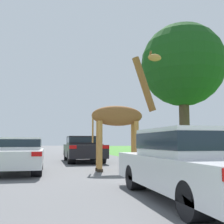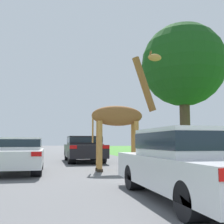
{
  "view_description": "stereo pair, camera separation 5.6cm",
  "coord_description": "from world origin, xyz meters",
  "px_view_note": "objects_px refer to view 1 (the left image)",
  "views": [
    {
      "loc": [
        -1.26,
        -0.29,
        1.1
      ],
      "look_at": [
        1.17,
        10.23,
        2.26
      ],
      "focal_mm": 45.0,
      "sensor_mm": 36.0,
      "label": 1
    },
    {
      "loc": [
        -1.21,
        -0.3,
        1.1
      ],
      "look_at": [
        1.17,
        10.23,
        2.26
      ],
      "focal_mm": 45.0,
      "sensor_mm": 36.0,
      "label": 2
    }
  ],
  "objects_px": {
    "car_queue_left": "(83,148)",
    "giraffe_near_road": "(122,116)",
    "car_far_ahead": "(87,146)",
    "car_verge_right": "(19,154)",
    "car_queue_right": "(83,146)",
    "tree_left_edge": "(183,65)",
    "car_lead_maroon": "(195,162)"
  },
  "relations": [
    {
      "from": "car_queue_right",
      "to": "tree_left_edge",
      "type": "xyz_separation_m",
      "value": [
        4.34,
        -12.35,
        4.94
      ]
    },
    {
      "from": "giraffe_near_road",
      "to": "car_far_ahead",
      "type": "relative_size",
      "value": 1.09
    },
    {
      "from": "car_far_ahead",
      "to": "car_queue_right",
      "type": "bearing_deg",
      "value": 85.97
    },
    {
      "from": "car_far_ahead",
      "to": "tree_left_edge",
      "type": "xyz_separation_m",
      "value": [
        4.72,
        -7.02,
        4.85
      ]
    },
    {
      "from": "car_far_ahead",
      "to": "tree_left_edge",
      "type": "relative_size",
      "value": 0.54
    },
    {
      "from": "car_lead_maroon",
      "to": "car_queue_right",
      "type": "bearing_deg",
      "value": 88.25
    },
    {
      "from": "giraffe_near_road",
      "to": "car_queue_right",
      "type": "height_order",
      "value": "giraffe_near_road"
    },
    {
      "from": "car_far_ahead",
      "to": "giraffe_near_road",
      "type": "bearing_deg",
      "value": -91.44
    },
    {
      "from": "car_verge_right",
      "to": "car_far_ahead",
      "type": "bearing_deg",
      "value": 70.09
    },
    {
      "from": "car_queue_right",
      "to": "car_queue_left",
      "type": "xyz_separation_m",
      "value": [
        -1.47,
        -11.48,
        0.04
      ]
    },
    {
      "from": "giraffe_near_road",
      "to": "car_verge_right",
      "type": "height_order",
      "value": "giraffe_near_road"
    },
    {
      "from": "car_queue_right",
      "to": "car_far_ahead",
      "type": "xyz_separation_m",
      "value": [
        -0.38,
        -5.33,
        0.09
      ]
    },
    {
      "from": "car_lead_maroon",
      "to": "car_queue_left",
      "type": "relative_size",
      "value": 0.97
    },
    {
      "from": "giraffe_near_road",
      "to": "car_queue_left",
      "type": "relative_size",
      "value": 1.04
    },
    {
      "from": "car_verge_right",
      "to": "car_lead_maroon",
      "type": "bearing_deg",
      "value": -56.35
    },
    {
      "from": "car_queue_left",
      "to": "car_far_ahead",
      "type": "xyz_separation_m",
      "value": [
        1.09,
        6.15,
        0.05
      ]
    },
    {
      "from": "car_lead_maroon",
      "to": "tree_left_edge",
      "type": "height_order",
      "value": "tree_left_edge"
    },
    {
      "from": "giraffe_near_road",
      "to": "car_verge_right",
      "type": "relative_size",
      "value": 1.18
    },
    {
      "from": "car_verge_right",
      "to": "tree_left_edge",
      "type": "height_order",
      "value": "tree_left_edge"
    },
    {
      "from": "car_lead_maroon",
      "to": "car_far_ahead",
      "type": "xyz_separation_m",
      "value": [
        0.31,
        17.01,
        0.1
      ]
    },
    {
      "from": "car_queue_left",
      "to": "car_far_ahead",
      "type": "bearing_deg",
      "value": 79.92
    },
    {
      "from": "giraffe_near_road",
      "to": "car_queue_right",
      "type": "relative_size",
      "value": 1.09
    },
    {
      "from": "car_queue_left",
      "to": "giraffe_near_road",
      "type": "bearing_deg",
      "value": -81.48
    },
    {
      "from": "giraffe_near_road",
      "to": "car_far_ahead",
      "type": "xyz_separation_m",
      "value": [
        0.29,
        11.51,
        -1.29
      ]
    },
    {
      "from": "giraffe_near_road",
      "to": "car_lead_maroon",
      "type": "distance_m",
      "value": 5.67
    },
    {
      "from": "car_lead_maroon",
      "to": "car_far_ahead",
      "type": "distance_m",
      "value": 17.01
    },
    {
      "from": "car_queue_left",
      "to": "car_far_ahead",
      "type": "relative_size",
      "value": 1.05
    },
    {
      "from": "car_far_ahead",
      "to": "car_queue_left",
      "type": "bearing_deg",
      "value": -100.08
    },
    {
      "from": "car_queue_left",
      "to": "car_verge_right",
      "type": "height_order",
      "value": "car_queue_left"
    },
    {
      "from": "car_queue_right",
      "to": "car_far_ahead",
      "type": "height_order",
      "value": "car_far_ahead"
    },
    {
      "from": "car_lead_maroon",
      "to": "car_verge_right",
      "type": "height_order",
      "value": "car_lead_maroon"
    },
    {
      "from": "car_queue_left",
      "to": "car_verge_right",
      "type": "distance_m",
      "value": 5.97
    }
  ]
}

